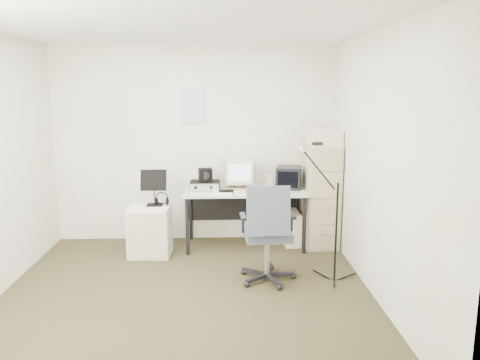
{
  "coord_description": "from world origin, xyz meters",
  "views": [
    {
      "loc": [
        0.37,
        -4.2,
        1.97
      ],
      "look_at": [
        0.55,
        0.95,
        0.95
      ],
      "focal_mm": 35.0,
      "sensor_mm": 36.0,
      "label": 1
    }
  ],
  "objects_px": {
    "desk": "(245,218)",
    "side_cart": "(150,231)",
    "office_chair": "(267,232)",
    "filing_cabinet": "(320,195)"
  },
  "relations": [
    {
      "from": "office_chair",
      "to": "side_cart",
      "type": "height_order",
      "value": "office_chair"
    },
    {
      "from": "filing_cabinet",
      "to": "office_chair",
      "type": "xyz_separation_m",
      "value": [
        -0.77,
        -1.11,
        -0.13
      ]
    },
    {
      "from": "desk",
      "to": "office_chair",
      "type": "xyz_separation_m",
      "value": [
        0.18,
        -1.08,
        0.16
      ]
    },
    {
      "from": "filing_cabinet",
      "to": "desk",
      "type": "relative_size",
      "value": 0.87
    },
    {
      "from": "desk",
      "to": "side_cart",
      "type": "distance_m",
      "value": 1.18
    },
    {
      "from": "filing_cabinet",
      "to": "side_cart",
      "type": "distance_m",
      "value": 2.15
    },
    {
      "from": "office_chair",
      "to": "side_cart",
      "type": "relative_size",
      "value": 1.74
    },
    {
      "from": "filing_cabinet",
      "to": "side_cart",
      "type": "bearing_deg",
      "value": -170.92
    },
    {
      "from": "desk",
      "to": "side_cart",
      "type": "height_order",
      "value": "desk"
    },
    {
      "from": "filing_cabinet",
      "to": "office_chair",
      "type": "distance_m",
      "value": 1.36
    }
  ]
}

